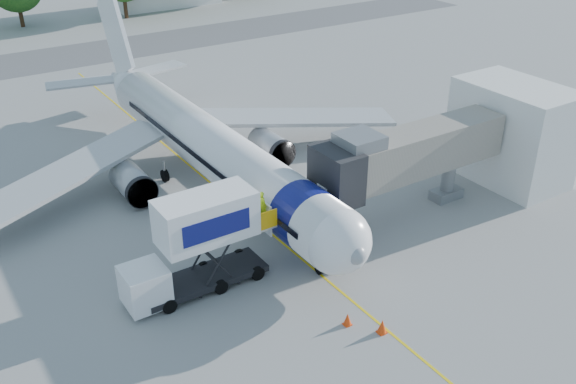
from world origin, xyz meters
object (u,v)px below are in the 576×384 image
aircraft (207,145)px  catering_hiloader (196,246)px  ground_tug (435,384)px  jet_bridge (402,156)px

aircraft → catering_hiloader: (-6.27, -11.12, -0.19)m
aircraft → ground_tug: bearing=-93.1°
jet_bridge → catering_hiloader: (-14.26, -0.00, -1.58)m
aircraft → catering_hiloader: size_ratio=4.44×
catering_hiloader → jet_bridge: bearing=0.0°
aircraft → jet_bridge: bearing=-54.3°
aircraft → jet_bridge: 13.77m
jet_bridge → catering_hiloader: size_ratio=1.64×
aircraft → catering_hiloader: bearing=-119.4°
aircraft → catering_hiloader: aircraft is taller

